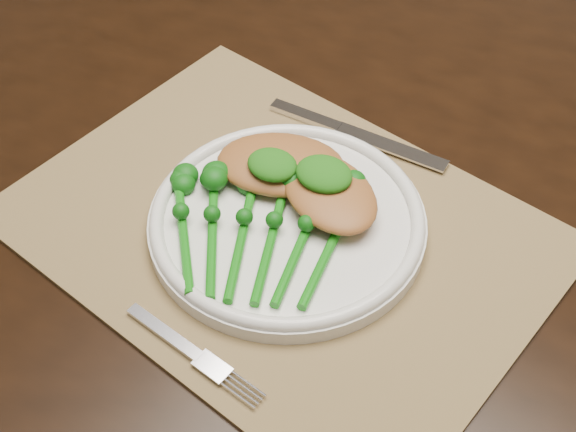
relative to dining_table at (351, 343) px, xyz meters
The scene contains 10 objects.
dining_table is the anchor object (origin of this frame).
placemat 0.40m from the dining_table, 98.02° to the right, with size 0.49×0.36×0.00m, color olive.
dinner_plate 0.42m from the dining_table, 95.79° to the right, with size 0.26×0.26×0.02m.
knife 0.38m from the dining_table, behind, with size 0.21×0.02×0.01m.
fork 0.49m from the dining_table, 89.99° to the right, with size 0.15×0.03×0.00m.
chicken_fillet_left 0.42m from the dining_table, 117.00° to the right, with size 0.13×0.09×0.03m, color #A1622E.
chicken_fillet_right 0.43m from the dining_table, 84.57° to the right, with size 0.11×0.08×0.02m, color #A1622E.
pesto_dollop_left 0.44m from the dining_table, 112.84° to the right, with size 0.05×0.04×0.02m, color #104B0A.
pesto_dollop_right 0.44m from the dining_table, 89.53° to the right, with size 0.06×0.05×0.02m, color #104B0A.
broccolini_bundle 0.44m from the dining_table, 96.63° to the right, with size 0.21×0.22×0.04m.
Camera 1 is at (0.33, -0.47, 1.33)m, focal length 50.00 mm.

